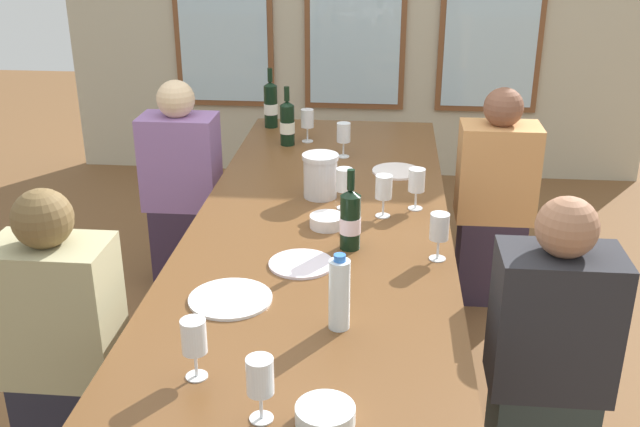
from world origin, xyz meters
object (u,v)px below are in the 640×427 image
Objects in this scene: white_plate_1 at (397,171)px; wine_bottle_1 at (271,104)px; seated_person_0 at (183,192)px; white_plate_2 at (301,264)px; seated_person_2 at (64,354)px; tasting_bowl_0 at (327,221)px; wine_glass_6 at (260,378)px; seated_person_3 at (548,365)px; white_plate_0 at (230,299)px; metal_pitcher at (320,175)px; water_bottle at (339,294)px; wine_glass_1 at (439,228)px; wine_glass_2 at (344,181)px; wine_glass_5 at (384,189)px; dining_table at (322,229)px; wine_glass_0 at (194,339)px; wine_glass_7 at (417,182)px; wine_glass_4 at (307,120)px; wine_bottle_2 at (350,219)px; wine_glass_3 at (344,133)px; tasting_bowl_1 at (325,415)px; seated_person_1 at (494,203)px; wine_bottle_0 at (287,123)px.

white_plate_1 is 0.69× the size of wine_bottle_1.
seated_person_0 is at bearing 169.59° from white_plate_1.
white_plate_2 is (-0.34, -1.01, 0.00)m from white_plate_1.
seated_person_2 reaches higher than wine_bottle_1.
tasting_bowl_0 is 1.19m from wine_glass_6.
wine_glass_6 is at bearing -143.06° from seated_person_3.
seated_person_3 reaches higher than wine_bottle_1.
metal_pitcher is (0.20, 0.93, 0.09)m from white_plate_0.
white_plate_1 is at bearing -45.00° from wine_bottle_1.
water_bottle is 1.38× the size of wine_glass_1.
wine_glass_2 is at bearing -67.54° from wine_bottle_1.
wine_glass_2 is 0.18m from wine_glass_5.
dining_table is 1.18m from wine_glass_0.
white_plate_0 is 1.54× the size of wine_glass_5.
wine_glass_0 is (-0.54, -1.69, 0.11)m from white_plate_1.
wine_glass_7 is at bearing 98.08° from wine_glass_1.
white_plate_2 is 0.21× the size of seated_person_2.
wine_glass_7 is (0.55, -0.89, -0.00)m from wine_glass_4.
wine_glass_6 is at bearing -90.22° from metal_pitcher.
wine_bottle_2 reaches higher than white_plate_1.
white_plate_1 is at bearing 98.80° from wine_glass_1.
wine_glass_1 is 1.00× the size of wine_glass_3.
tasting_bowl_1 is at bearing -100.21° from wine_glass_7.
white_plate_2 is 1.32× the size of wine_glass_4.
wine_glass_7 is at bearing -123.41° from seated_person_1.
wine_glass_1 is at bearing -50.97° from wine_glass_2.
dining_table is 1.11m from seated_person_2.
tasting_bowl_1 is 0.46m from water_bottle.
wine_bottle_0 is 1.77× the size of wine_glass_4.
wine_glass_5 is at bearing -35.47° from metal_pitcher.
seated_person_2 is 1.59m from seated_person_3.
seated_person_1 is (0.76, -0.02, -0.34)m from wine_glass_3.
wine_glass_6 is 1.00× the size of wine_glass_7.
wine_bottle_0 is 0.28× the size of seated_person_2.
wine_glass_5 is 1.34m from wine_glass_6.
wine_bottle_0 reaches higher than white_plate_2.
water_bottle is at bearing -104.64° from wine_glass_7.
wine_glass_0 is at bearing -90.67° from white_plate_0.
seated_person_1 is 1.00× the size of seated_person_3.
wine_glass_7 is (0.38, 0.11, 0.18)m from dining_table.
metal_pitcher is at bearing 81.26° from wine_glass_0.
white_plate_0 is 0.57m from wine_bottle_2.
tasting_bowl_1 is at bearing -95.49° from white_plate_1.
wine_bottle_1 is at bearing 94.01° from wine_glass_0.
wine_glass_3 is 0.16× the size of seated_person_1.
seated_person_2 reaches higher than white_plate_1.
white_plate_2 is 1.32× the size of wine_glass_3.
wine_bottle_2 is 1.06m from wine_glass_3.
wine_glass_4 reaches higher than dining_table.
seated_person_2 reaches higher than wine_glass_3.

